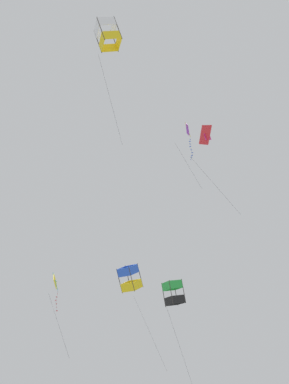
% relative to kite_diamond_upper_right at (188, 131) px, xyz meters
% --- Properties ---
extents(kite_diamond_upper_right, '(2.46, 2.05, 6.37)m').
position_rel_kite_diamond_upper_right_xyz_m(kite_diamond_upper_right, '(0.00, 0.00, 0.00)').
color(kite_diamond_upper_right, purple).
extents(kite_box_near_left, '(2.87, 2.34, 9.97)m').
position_rel_kite_diamond_upper_right_xyz_m(kite_box_near_left, '(12.23, 1.85, 1.64)').
color(kite_box_near_left, white).
extents(kite_delta_mid_left, '(3.25, 3.39, 7.04)m').
position_rel_kite_diamond_upper_right_xyz_m(kite_delta_mid_left, '(3.12, 3.93, -3.66)').
color(kite_delta_mid_left, red).
extents(kite_box_highest, '(3.68, 4.00, 8.64)m').
position_rel_kite_diamond_upper_right_xyz_m(kite_box_highest, '(1.84, -5.55, -13.50)').
color(kite_box_highest, blue).
extents(kite_diamond_far_centre, '(2.19, 1.80, 6.37)m').
position_rel_kite_diamond_upper_right_xyz_m(kite_diamond_far_centre, '(7.62, -8.24, -14.49)').
color(kite_diamond_far_centre, yellow).
extents(kite_box_near_right, '(2.41, 2.13, 8.36)m').
position_rel_kite_diamond_upper_right_xyz_m(kite_box_near_right, '(2.74, -0.12, -15.60)').
color(kite_box_near_right, green).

